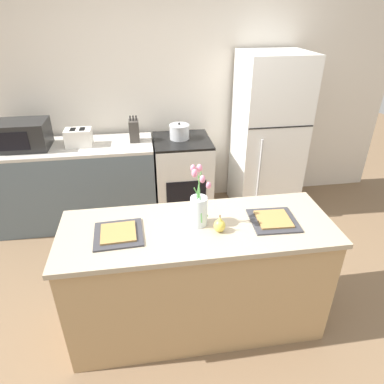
% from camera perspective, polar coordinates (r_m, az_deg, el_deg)
% --- Properties ---
extents(ground_plane, '(10.00, 10.00, 0.00)m').
position_cam_1_polar(ground_plane, '(2.84, 0.81, -20.54)').
color(ground_plane, brown).
extents(back_wall, '(5.20, 0.08, 2.70)m').
position_cam_1_polar(back_wall, '(3.91, -4.05, 17.00)').
color(back_wall, silver).
rests_on(back_wall, ground_plane).
extents(kitchen_island, '(1.80, 0.66, 0.88)m').
position_cam_1_polar(kitchen_island, '(2.52, 0.89, -13.99)').
color(kitchen_island, tan).
rests_on(kitchen_island, ground_plane).
extents(back_counter, '(1.68, 0.60, 0.89)m').
position_cam_1_polar(back_counter, '(3.89, -18.77, 1.22)').
color(back_counter, slate).
rests_on(back_counter, ground_plane).
extents(stove_range, '(0.60, 0.61, 0.89)m').
position_cam_1_polar(stove_range, '(3.84, -1.57, 2.50)').
color(stove_range, silver).
rests_on(stove_range, ground_plane).
extents(refrigerator, '(0.68, 0.67, 1.74)m').
position_cam_1_polar(refrigerator, '(3.90, 12.52, 9.02)').
color(refrigerator, white).
rests_on(refrigerator, ground_plane).
extents(flower_vase, '(0.13, 0.15, 0.42)m').
position_cam_1_polar(flower_vase, '(2.19, 1.15, -2.53)').
color(flower_vase, silver).
rests_on(flower_vase, kitchen_island).
extents(pear_figurine, '(0.07, 0.07, 0.12)m').
position_cam_1_polar(pear_figurine, '(2.18, 4.62, -5.50)').
color(pear_figurine, '#E5CC4C').
rests_on(pear_figurine, kitchen_island).
extents(plate_setting_left, '(0.31, 0.31, 0.02)m').
position_cam_1_polar(plate_setting_left, '(2.21, -12.17, -6.79)').
color(plate_setting_left, '#333338').
rests_on(plate_setting_left, kitchen_island).
extents(plate_setting_right, '(0.31, 0.31, 0.02)m').
position_cam_1_polar(plate_setting_right, '(2.35, 13.40, -4.56)').
color(plate_setting_right, '#333338').
rests_on(plate_setting_right, kitchen_island).
extents(toaster, '(0.28, 0.18, 0.17)m').
position_cam_1_polar(toaster, '(3.65, -18.36, 8.64)').
color(toaster, silver).
rests_on(toaster, back_counter).
extents(cooking_pot, '(0.21, 0.21, 0.18)m').
position_cam_1_polar(cooking_pot, '(3.66, -2.12, 10.01)').
color(cooking_pot, '#B2B5B7').
rests_on(cooking_pot, stove_range).
extents(microwave, '(0.48, 0.37, 0.27)m').
position_cam_1_polar(microwave, '(3.78, -26.37, 8.52)').
color(microwave, black).
rests_on(microwave, back_counter).
extents(knife_block, '(0.10, 0.14, 0.27)m').
position_cam_1_polar(knife_block, '(3.63, -9.61, 10.04)').
color(knife_block, '#3D3833').
rests_on(knife_block, back_counter).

